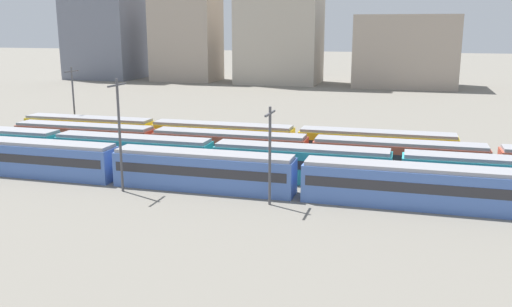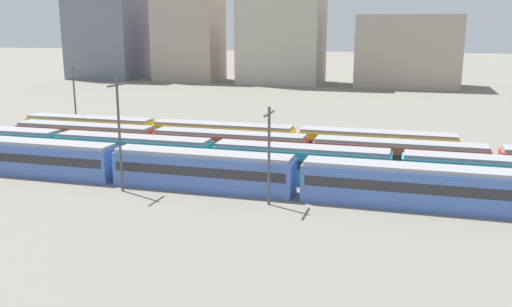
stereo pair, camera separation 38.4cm
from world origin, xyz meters
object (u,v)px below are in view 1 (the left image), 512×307
object	(u,v)px
train_track_2	(494,164)
catenary_pole_1	(74,99)
train_track_0	(299,177)
catenary_pole_0	(119,130)
train_track_1	(213,158)
train_track_3	(222,138)
catenary_pole_2	(270,151)

from	to	relation	value
train_track_2	catenary_pole_1	bearing A→B (deg)	171.41
train_track_0	train_track_2	distance (m)	20.86
catenary_pole_0	catenary_pole_1	world-z (taller)	catenary_pole_0
train_track_1	train_track_3	world-z (taller)	same
catenary_pole_2	train_track_1	bearing A→B (deg)	135.47
catenary_pole_1	train_track_1	bearing A→B (deg)	-27.60
train_track_3	catenary_pole_2	size ratio (longest dim) A/B	6.33
catenary_pole_0	catenary_pole_2	bearing A→B (deg)	-0.59
train_track_1	train_track_0	bearing A→B (deg)	-26.78
train_track_0	train_track_1	size ratio (longest dim) A/B	1.00
train_track_0	catenary_pole_0	bearing A→B (deg)	-170.70
train_track_2	catenary_pole_0	world-z (taller)	catenary_pole_0
train_track_2	catenary_pole_0	distance (m)	37.43
train_track_1	catenary_pole_1	size ratio (longest dim) A/B	7.41
train_track_2	train_track_3	xyz separation A→B (m)	(-30.98, 5.20, -0.00)
catenary_pole_0	train_track_1	bearing A→B (deg)	51.00
train_track_0	train_track_1	world-z (taller)	same
train_track_1	train_track_2	distance (m)	28.86
train_track_0	catenary_pole_2	size ratio (longest dim) A/B	8.47
train_track_1	catenary_pole_1	distance (m)	29.04
train_track_2	train_track_0	bearing A→B (deg)	-150.10
train_track_1	catenary_pole_2	xyz separation A→B (m)	(8.23, -8.09, 3.03)
train_track_1	catenary_pole_1	world-z (taller)	catenary_pole_1
train_track_2	train_track_3	size ratio (longest dim) A/B	2.02
catenary_pole_0	catenary_pole_2	world-z (taller)	catenary_pole_0
train_track_1	catenary_pole_1	xyz separation A→B (m)	(-25.52, 13.34, 3.68)
train_track_0	train_track_3	world-z (taller)	same
catenary_pole_1	catenary_pole_2	xyz separation A→B (m)	(33.75, -21.44, -0.65)
train_track_3	catenary_pole_2	bearing A→B (deg)	-59.68
train_track_1	train_track_2	size ratio (longest dim) A/B	0.66
train_track_3	catenary_pole_0	distance (m)	19.18
catenary_pole_0	catenary_pole_2	xyz separation A→B (m)	(14.66, -0.15, -1.04)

